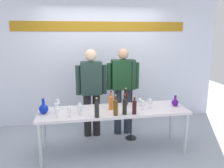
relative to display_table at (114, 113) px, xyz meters
name	(u,v)px	position (x,y,z in m)	size (l,w,h in m)	color
ground_plane	(114,150)	(0.00, 0.00, -0.67)	(10.00, 10.00, 0.00)	#99A2B0
back_wall	(102,54)	(0.00, 1.46, 0.83)	(5.20, 0.11, 3.00)	silver
display_table	(114,113)	(0.00, 0.00, 0.00)	(2.43, 0.69, 0.73)	silver
decanter_blue_left	(44,109)	(-1.11, 0.02, 0.13)	(0.15, 0.15, 0.24)	#0B27BE
decanter_blue_right	(175,102)	(1.08, 0.02, 0.12)	(0.12, 0.12, 0.19)	#4E1089
presenter_left	(91,88)	(-0.30, 0.65, 0.28)	(0.57, 0.22, 1.67)	black
presenter_right	(123,86)	(0.30, 0.65, 0.29)	(0.63, 0.22, 1.67)	#242D3B
wine_bottle_0	(116,107)	(-0.01, -0.25, 0.19)	(0.07, 0.07, 0.33)	#50370E
wine_bottle_1	(111,102)	(-0.04, 0.02, 0.19)	(0.08, 0.08, 0.32)	orange
wine_bottle_2	(125,106)	(0.13, -0.24, 0.19)	(0.07, 0.07, 0.32)	black
wine_bottle_3	(134,106)	(0.28, -0.25, 0.18)	(0.07, 0.07, 0.29)	black
wine_bottle_4	(97,109)	(-0.31, -0.29, 0.19)	(0.07, 0.07, 0.31)	black
wine_bottle_5	(126,98)	(0.25, 0.22, 0.18)	(0.07, 0.07, 0.30)	black
wine_glass_left_0	(58,102)	(-0.90, 0.28, 0.15)	(0.06, 0.06, 0.14)	white
wine_glass_left_1	(79,106)	(-0.55, -0.01, 0.16)	(0.06, 0.06, 0.15)	white
wine_glass_left_2	(69,110)	(-0.71, -0.19, 0.16)	(0.06, 0.06, 0.15)	white
wine_glass_left_3	(80,108)	(-0.56, -0.14, 0.16)	(0.07, 0.07, 0.15)	white
wine_glass_left_4	(57,111)	(-0.89, -0.18, 0.16)	(0.06, 0.06, 0.14)	white
wine_glass_left_5	(56,106)	(-0.91, 0.02, 0.16)	(0.07, 0.07, 0.15)	white
wine_glass_right_0	(140,101)	(0.48, 0.10, 0.15)	(0.07, 0.07, 0.13)	white
wine_glass_right_1	(143,103)	(0.47, -0.07, 0.16)	(0.06, 0.06, 0.15)	white
wine_glass_right_2	(150,102)	(0.62, -0.03, 0.16)	(0.06, 0.06, 0.15)	white
microphone_stand	(131,113)	(0.41, 0.38, -0.17)	(0.20, 0.20, 1.50)	black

